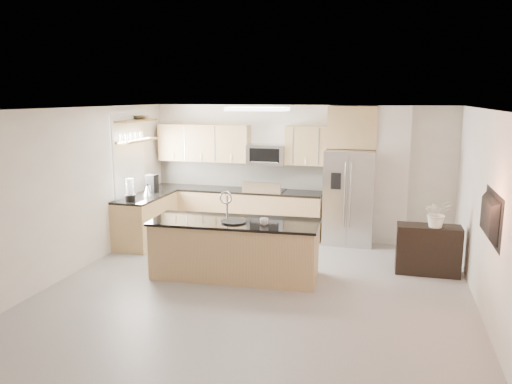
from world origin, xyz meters
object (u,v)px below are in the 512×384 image
(blender, at_px, (130,191))
(bowl, at_px, (141,117))
(flower_vase, at_px, (438,206))
(television, at_px, (485,217))
(refrigerator, at_px, (349,197))
(kettle, at_px, (147,190))
(microwave, at_px, (267,155))
(coffee_maker, at_px, (152,184))
(credenza, at_px, (428,250))
(cup, at_px, (264,222))
(range, at_px, (265,213))
(platter, at_px, (233,222))
(island, at_px, (235,248))

(blender, relative_size, bowl, 1.07)
(flower_vase, xyz_separation_m, television, (0.40, -1.60, 0.23))
(refrigerator, relative_size, kettle, 7.75)
(microwave, bearing_deg, blender, -140.03)
(kettle, distance_m, flower_vase, 5.16)
(flower_vase, bearing_deg, television, -76.16)
(coffee_maker, bearing_deg, blender, -88.70)
(refrigerator, relative_size, credenza, 1.83)
(kettle, relative_size, coffee_maker, 0.67)
(coffee_maker, distance_m, bowl, 1.31)
(microwave, bearing_deg, cup, -76.70)
(bowl, bearing_deg, refrigerator, 10.36)
(credenza, bearing_deg, cup, -157.29)
(range, height_order, platter, range)
(coffee_maker, distance_m, television, 6.10)
(refrigerator, bearing_deg, bowl, -169.64)
(credenza, relative_size, bowl, 2.54)
(microwave, relative_size, bowl, 1.98)
(range, relative_size, coffee_maker, 3.30)
(blender, xyz_separation_m, flower_vase, (5.19, 0.10, 0.02))
(credenza, relative_size, blender, 2.37)
(flower_vase, bearing_deg, credenza, 142.93)
(island, xyz_separation_m, bowl, (-2.37, 1.61, 1.94))
(platter, height_order, bowl, bowl)
(blender, bearing_deg, refrigerator, 22.79)
(island, relative_size, coffee_maker, 7.61)
(microwave, distance_m, blender, 2.76)
(platter, bearing_deg, bowl, 144.35)
(platter, xyz_separation_m, flower_vase, (2.98, 0.95, 0.22))
(island, distance_m, cup, 0.71)
(blender, xyz_separation_m, coffee_maker, (-0.02, 0.88, -0.01))
(flower_vase, bearing_deg, refrigerator, 134.71)
(cup, bearing_deg, blender, 161.83)
(platter, bearing_deg, cup, -3.47)
(cup, bearing_deg, refrigerator, 67.05)
(credenza, relative_size, platter, 2.47)
(credenza, distance_m, blender, 5.15)
(coffee_maker, height_order, television, television)
(refrigerator, relative_size, island, 0.68)
(coffee_maker, bearing_deg, bowl, -169.83)
(flower_vase, bearing_deg, bowl, 171.99)
(refrigerator, xyz_separation_m, credenza, (1.36, -1.40, -0.50))
(cup, bearing_deg, platter, 176.53)
(television, bearing_deg, range, 48.36)
(range, xyz_separation_m, refrigerator, (1.66, -0.05, 0.42))
(microwave, height_order, platter, microwave)
(credenza, distance_m, coffee_maker, 5.21)
(microwave, relative_size, refrigerator, 0.43)
(island, bearing_deg, blender, 157.70)
(island, bearing_deg, coffee_maker, 140.24)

